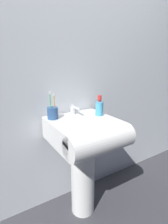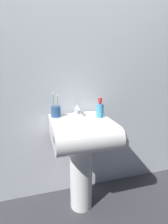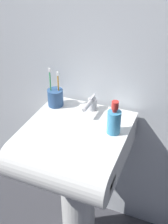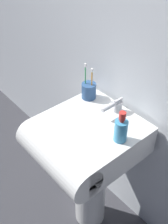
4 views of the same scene
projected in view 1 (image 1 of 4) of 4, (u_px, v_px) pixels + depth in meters
The scene contains 7 objects.
ground_plane at pixel (83, 209), 1.57m from camera, with size 6.00×6.00×0.00m, color #38383D.
wall_back at pixel (65, 71), 1.46m from camera, with size 5.00×0.05×2.40m, color silver.
sink_pedestal at pixel (83, 177), 1.48m from camera, with size 0.20×0.20×0.67m, color white.
sink_basin at pixel (87, 133), 1.31m from camera, with size 0.49×0.55×0.17m.
faucet at pixel (74, 110), 1.46m from camera, with size 0.05×0.14×0.08m.
toothbrush_cup at pixel (53, 113), 1.34m from camera, with size 0.08×0.08×0.22m.
soap_bottle at pixel (99, 108), 1.42m from camera, with size 0.06×0.06×0.17m.
Camera 1 is at (-0.66, -1.08, 1.28)m, focal length 28.00 mm.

